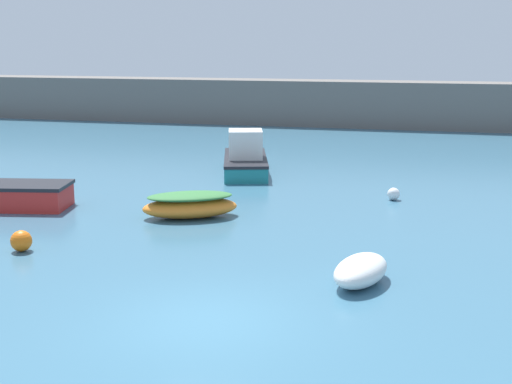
{
  "coord_description": "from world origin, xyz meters",
  "views": [
    {
      "loc": [
        4.29,
        -12.92,
        5.56
      ],
      "look_at": [
        -1.3,
        9.2,
        0.67
      ],
      "focal_mm": 50.0,
      "sensor_mm": 36.0,
      "label": 1
    }
  ],
  "objects_px": {
    "rowboat_with_red_cover": "(190,205)",
    "mooring_buoy_orange": "(21,241)",
    "fishing_dinghy_green": "(361,270)",
    "mooring_buoy_white": "(394,194)",
    "motorboat_grey_hull": "(245,159)"
  },
  "relations": [
    {
      "from": "motorboat_grey_hull",
      "to": "mooring_buoy_white",
      "type": "distance_m",
      "value": 7.38
    },
    {
      "from": "rowboat_with_red_cover",
      "to": "motorboat_grey_hull",
      "type": "height_order",
      "value": "motorboat_grey_hull"
    },
    {
      "from": "rowboat_with_red_cover",
      "to": "mooring_buoy_orange",
      "type": "xyz_separation_m",
      "value": [
        -3.14,
        -4.65,
        -0.12
      ]
    },
    {
      "from": "rowboat_with_red_cover",
      "to": "fishing_dinghy_green",
      "type": "distance_m",
      "value": 7.81
    },
    {
      "from": "fishing_dinghy_green",
      "to": "rowboat_with_red_cover",
      "type": "bearing_deg",
      "value": 64.1
    },
    {
      "from": "rowboat_with_red_cover",
      "to": "mooring_buoy_orange",
      "type": "height_order",
      "value": "rowboat_with_red_cover"
    },
    {
      "from": "motorboat_grey_hull",
      "to": "mooring_buoy_white",
      "type": "xyz_separation_m",
      "value": [
        6.4,
        -3.65,
        -0.4
      ]
    },
    {
      "from": "mooring_buoy_orange",
      "to": "mooring_buoy_white",
      "type": "xyz_separation_m",
      "value": [
        9.28,
        8.79,
        -0.07
      ]
    },
    {
      "from": "mooring_buoy_white",
      "to": "mooring_buoy_orange",
      "type": "bearing_deg",
      "value": -136.56
    },
    {
      "from": "motorboat_grey_hull",
      "to": "mooring_buoy_white",
      "type": "relative_size",
      "value": 11.92
    },
    {
      "from": "motorboat_grey_hull",
      "to": "mooring_buoy_white",
      "type": "bearing_deg",
      "value": -135.53
    },
    {
      "from": "rowboat_with_red_cover",
      "to": "motorboat_grey_hull",
      "type": "relative_size",
      "value": 0.64
    },
    {
      "from": "rowboat_with_red_cover",
      "to": "fishing_dinghy_green",
      "type": "xyz_separation_m",
      "value": [
        5.95,
        -5.06,
        -0.07
      ]
    },
    {
      "from": "fishing_dinghy_green",
      "to": "mooring_buoy_white",
      "type": "xyz_separation_m",
      "value": [
        0.19,
        9.2,
        -0.11
      ]
    },
    {
      "from": "fishing_dinghy_green",
      "to": "mooring_buoy_white",
      "type": "bearing_deg",
      "value": 13.29
    }
  ]
}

